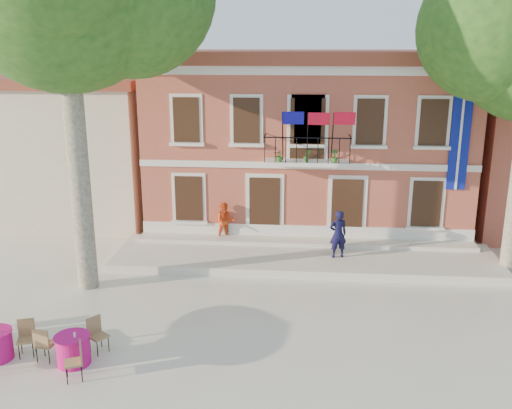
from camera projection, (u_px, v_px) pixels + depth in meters
The scene contains 7 objects.
ground at pixel (237, 313), 17.08m from camera, with size 90.00×90.00×0.00m, color beige.
main_building at pixel (307, 137), 25.46m from camera, with size 13.50×9.59×7.50m.
neighbor_west at pixel (68, 142), 27.52m from camera, with size 9.40×9.40×6.40m.
terrace at pixel (305, 258), 21.09m from camera, with size 14.00×3.40×0.30m, color silver.
pedestrian_navy at pixel (338, 234), 20.51m from camera, with size 0.64×0.42×1.76m, color black.
pedestrian_orange at pixel (225, 222), 22.35m from camera, with size 0.74×0.57×1.51m, color #D74519.
cafe_table_1 at pixel (73, 348), 14.30m from camera, with size 1.72×1.86×0.95m.
Camera 1 is at (1.88, -15.44, 7.80)m, focal length 40.00 mm.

